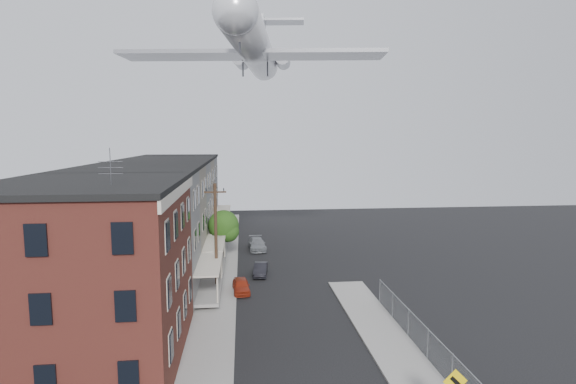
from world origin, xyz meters
name	(u,v)px	position (x,y,z in m)	size (l,w,h in m)	color
sidewalk_left	(221,270)	(-5.50, 24.00, 0.06)	(3.00, 62.00, 0.12)	gray
sidewalk_right	(396,352)	(5.50, 6.00, 0.06)	(3.00, 26.00, 0.12)	gray
curb_left	(237,269)	(-4.05, 24.00, 0.07)	(0.15, 62.00, 0.14)	gray
curb_right	(372,353)	(4.05, 6.00, 0.07)	(0.15, 26.00, 0.14)	gray
corner_building	(89,272)	(-12.00, 7.00, 5.16)	(10.31, 12.30, 12.15)	#3D1413
row_house_a	(131,236)	(-11.96, 16.50, 5.13)	(11.98, 7.00, 10.30)	#5F5F5D
row_house_b	(149,220)	(-11.96, 23.50, 5.13)	(11.98, 7.00, 10.30)	#72675B
row_house_c	(163,208)	(-11.96, 30.50, 5.13)	(11.98, 7.00, 10.30)	#5F5F5D
row_house_d	(173,199)	(-11.96, 37.50, 5.13)	(11.98, 7.00, 10.30)	#72675B
row_house_e	(180,193)	(-11.96, 44.50, 5.13)	(11.98, 7.00, 10.30)	#5F5F5D
chainlink_fence	(428,344)	(7.00, 5.00, 1.00)	(0.06, 18.06, 1.90)	gray
utility_pole	(216,236)	(-5.60, 18.00, 4.67)	(1.80, 0.26, 9.00)	black
street_tree	(225,227)	(-5.27, 27.92, 3.45)	(3.22, 3.20, 5.20)	black
car_near	(241,286)	(-3.60, 17.56, 0.57)	(1.34, 3.33, 1.13)	#A12B14
car_mid	(261,269)	(-1.80, 22.06, 0.56)	(1.19, 3.40, 1.12)	black
car_far	(257,244)	(-1.80, 31.71, 0.64)	(1.81, 4.44, 1.29)	gray
airplane	(255,48)	(-2.00, 27.97, 21.60)	(25.40, 29.01, 8.35)	silver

